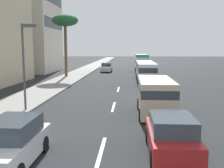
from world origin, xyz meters
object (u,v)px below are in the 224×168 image
object	(u,v)px
car_fifth	(171,136)
van_seventh	(147,73)
van_lead	(155,94)
minibus_sixth	(142,62)
van_second	(144,69)
car_fourth	(12,143)
car_third	(107,68)
street_lamp	(25,56)
palm_tree	(65,22)

from	to	relation	value
car_fifth	van_seventh	bearing A→B (deg)	-0.71
van_lead	minibus_sixth	xyz separation A→B (m)	(30.37, -0.45, 0.40)
van_second	minibus_sixth	xyz separation A→B (m)	(10.57, -0.11, 0.29)
car_fourth	van_second	bearing A→B (deg)	167.18
car_third	minibus_sixth	size ratio (longest dim) A/B	0.65
car_fifth	car_fourth	bearing A→B (deg)	102.79
car_third	street_lamp	bearing A→B (deg)	-5.04
car_fifth	street_lamp	bearing A→B (deg)	52.38
car_third	van_lead	bearing A→B (deg)	10.80
car_third	car_fifth	size ratio (longest dim) A/B	1.02
palm_tree	car_third	bearing A→B (deg)	-29.20
palm_tree	street_lamp	bearing A→B (deg)	-173.41
car_fourth	street_lamp	world-z (taller)	street_lamp
van_lead	van_second	xyz separation A→B (m)	(19.81, -0.34, 0.11)
van_second	minibus_sixth	bearing A→B (deg)	-0.58
van_seventh	street_lamp	distance (m)	15.99
minibus_sixth	van_seventh	world-z (taller)	minibus_sixth
van_lead	van_seventh	size ratio (longest dim) A/B	1.08
palm_tree	street_lamp	distance (m)	21.72
car_fourth	minibus_sixth	size ratio (longest dim) A/B	0.64
car_third	car_fourth	distance (m)	38.25
car_fourth	palm_tree	bearing A→B (deg)	-170.27
minibus_sixth	van_second	bearing A→B (deg)	179.42
van_lead	palm_tree	size ratio (longest dim) A/B	0.60
palm_tree	street_lamp	world-z (taller)	palm_tree
palm_tree	car_fourth	bearing A→B (deg)	-170.27
van_seventh	street_lamp	world-z (taller)	street_lamp
van_second	palm_tree	xyz separation A→B (m)	(1.47, 11.27, 6.53)
car_fourth	car_fifth	xyz separation A→B (m)	(1.36, -5.97, -0.03)
car_third	car_fifth	bearing A→B (deg)	8.99
van_lead	minibus_sixth	bearing A→B (deg)	-0.85
car_fifth	palm_tree	world-z (taller)	palm_tree
car_third	van_seventh	distance (m)	18.21
van_second	car_fourth	bearing A→B (deg)	167.18
van_lead	palm_tree	world-z (taller)	palm_tree
minibus_sixth	palm_tree	distance (m)	15.85
car_fourth	van_seventh	distance (m)	22.01
car_fourth	street_lamp	distance (m)	8.82
car_third	palm_tree	bearing A→B (deg)	-29.20
car_fourth	minibus_sixth	xyz separation A→B (m)	(38.18, -6.39, 0.93)
car_third	car_fourth	bearing A→B (deg)	-0.20
car_third	street_lamp	distance (m)	30.60
van_seventh	street_lamp	xyz separation A→B (m)	(-13.19, 8.76, 2.28)
car_fifth	van_lead	bearing A→B (deg)	0.28
car_third	minibus_sixth	bearing A→B (deg)	89.32
van_second	van_seventh	xyz separation A→B (m)	(-6.51, 0.07, 0.04)
van_lead	van_second	bearing A→B (deg)	-0.99
car_third	car_fifth	distance (m)	37.36
van_second	car_third	distance (m)	12.31
car_fifth	van_seventh	size ratio (longest dim) A/B	0.84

